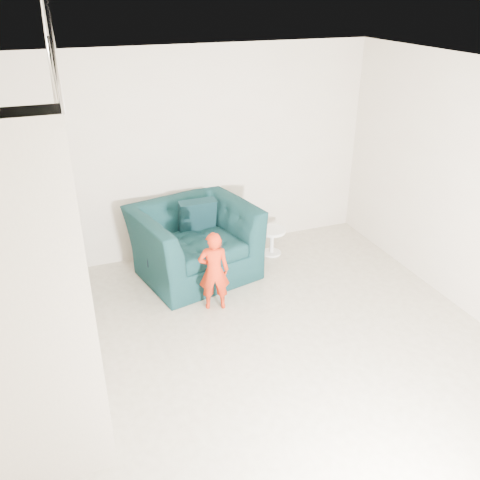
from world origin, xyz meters
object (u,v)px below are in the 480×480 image
Objects in this scene: toddler at (214,271)px; staircase at (26,304)px; side_table at (272,237)px; armchair at (194,242)px.

staircase is at bearing 35.40° from toddler.
toddler is at bearing -139.95° from side_table.
armchair is at bearing -76.71° from toddler.
side_table is 0.10× the size of staircase.
staircase reaches higher than armchair.
toddler is 1.50m from side_table.
armchair is at bearing 39.41° from staircase.
armchair reaches higher than side_table.
side_table is at bearing -5.98° from armchair.
toddler is 2.58× the size of side_table.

